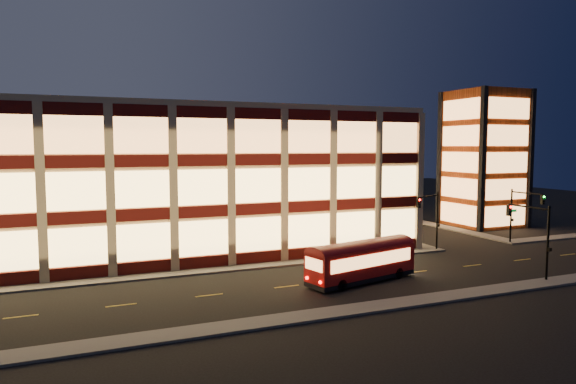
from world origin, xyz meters
name	(u,v)px	position (x,y,z in m)	size (l,w,h in m)	color
ground	(215,274)	(0.00, 0.00, 0.00)	(200.00, 200.00, 0.00)	black
sidewalk_office_south	(177,273)	(-3.00, 1.00, 0.07)	(54.00, 2.00, 0.15)	#514F4C
sidewalk_office_east	(353,227)	(23.00, 17.00, 0.07)	(2.00, 30.00, 0.15)	#514F4C
sidewalk_tower_south	(551,238)	(40.00, 1.00, 0.07)	(14.00, 2.00, 0.15)	#514F4C
sidewalk_tower_west	(422,222)	(34.00, 17.00, 0.07)	(2.00, 30.00, 0.15)	#514F4C
sidewalk_near	(270,321)	(0.00, -13.00, 0.07)	(100.00, 2.00, 0.15)	#514F4C
office_building	(150,177)	(-2.91, 16.91, 7.25)	(50.45, 30.45, 14.50)	tan
stair_tower	(484,159)	(39.95, 11.95, 8.99)	(8.60, 8.60, 18.00)	#8C3814
traffic_signal_far	(431,212)	(22.21, 0.24, 4.11)	(3.79, 1.87, 6.00)	black
traffic_signal_right	(522,208)	(33.50, -0.62, 4.10)	(1.20, 4.37, 6.00)	black
traffic_signal_near	(533,227)	(23.50, -11.03, 4.13)	(0.32, 4.45, 6.00)	black
trolley_bus	(362,259)	(10.03, -6.89, 1.81)	(9.94, 4.59, 3.27)	#970808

